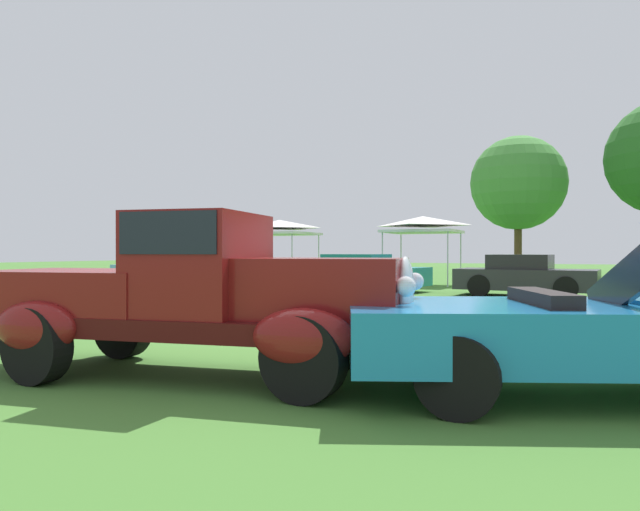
% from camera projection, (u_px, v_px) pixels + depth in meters
% --- Properties ---
extents(ground_plane, '(120.00, 120.00, 0.00)m').
position_uv_depth(ground_plane, '(220.00, 371.00, 6.22)').
color(ground_plane, '#42752D').
extents(feature_pickup_truck, '(4.81, 2.40, 1.70)m').
position_uv_depth(feature_pickup_truck, '(194.00, 293.00, 5.95)').
color(feature_pickup_truck, '#400B0B').
rests_on(feature_pickup_truck, ground_plane).
extents(neighbor_convertible, '(4.76, 3.25, 1.40)m').
position_uv_depth(neighbor_convertible, '(604.00, 332.00, 5.13)').
color(neighbor_convertible, '#1E7AB7').
rests_on(neighbor_convertible, ground_plane).
extents(show_car_skyblue, '(4.37, 2.09, 1.22)m').
position_uv_depth(show_car_skyblue, '(164.00, 270.00, 21.78)').
color(show_car_skyblue, '#669EDB').
rests_on(show_car_skyblue, ground_plane).
extents(show_car_teal, '(4.69, 2.45, 1.22)m').
position_uv_depth(show_car_teal, '(359.00, 273.00, 19.13)').
color(show_car_teal, teal).
rests_on(show_car_teal, ground_plane).
extents(show_car_charcoal, '(3.98, 2.00, 1.22)m').
position_uv_depth(show_car_charcoal, '(524.00, 276.00, 16.51)').
color(show_car_charcoal, '#28282D').
rests_on(show_car_charcoal, ground_plane).
extents(canopy_tent_left_field, '(2.93, 2.93, 2.71)m').
position_uv_depth(canopy_tent_left_field, '(279.00, 226.00, 25.08)').
color(canopy_tent_left_field, '#B7B7BC').
rests_on(canopy_tent_left_field, ground_plane).
extents(canopy_tent_center_field, '(2.79, 2.79, 2.71)m').
position_uv_depth(canopy_tent_center_field, '(423.00, 223.00, 22.49)').
color(canopy_tent_center_field, '#B7B7BC').
rests_on(canopy_tent_center_field, ground_plane).
extents(treeline_far_left, '(5.52, 5.52, 8.12)m').
position_uv_depth(treeline_far_left, '(518.00, 183.00, 33.53)').
color(treeline_far_left, brown).
rests_on(treeline_far_left, ground_plane).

